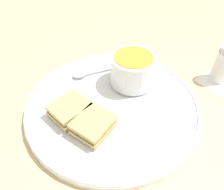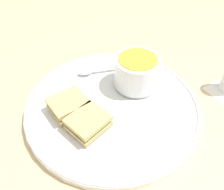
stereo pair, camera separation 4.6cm
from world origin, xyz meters
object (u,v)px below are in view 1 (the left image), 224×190
(salt_shaker, at_px, (224,65))
(sandwich_half_near, at_px, (70,109))
(spoon, at_px, (84,74))
(sandwich_half_far, at_px, (93,125))
(soup_bowl, at_px, (133,69))

(salt_shaker, bearing_deg, sandwich_half_near, -18.59)
(spoon, distance_m, sandwich_half_far, 0.17)
(spoon, height_order, sandwich_half_far, sandwich_half_far)
(sandwich_half_near, xyz_separation_m, sandwich_half_far, (-0.01, 0.06, 0.00))
(sandwich_half_near, xyz_separation_m, salt_shaker, (-0.36, 0.12, 0.01))
(sandwich_half_near, bearing_deg, sandwich_half_far, 103.01)
(spoon, relative_size, salt_shaker, 1.35)
(soup_bowl, height_order, salt_shaker, salt_shaker)
(soup_bowl, distance_m, salt_shaker, 0.23)
(sandwich_half_near, height_order, salt_shaker, salt_shaker)
(soup_bowl, bearing_deg, salt_shaker, 149.02)
(sandwich_half_near, bearing_deg, soup_bowl, 178.26)
(sandwich_half_far, distance_m, salt_shaker, 0.35)
(soup_bowl, xyz_separation_m, salt_shaker, (-0.19, 0.12, -0.01))
(salt_shaker, bearing_deg, spoon, -37.86)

